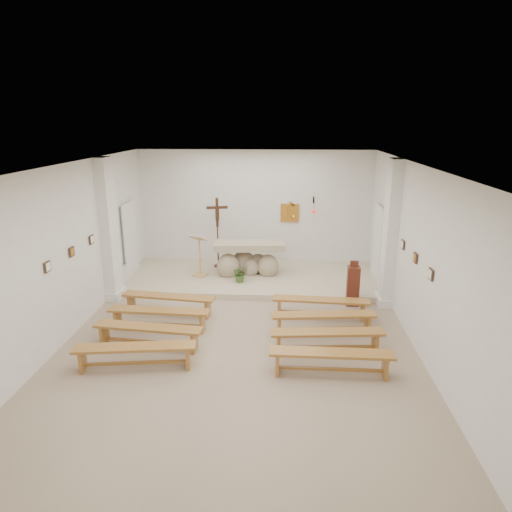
# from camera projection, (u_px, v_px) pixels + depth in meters

# --- Properties ---
(ground) EXTENTS (7.00, 10.00, 0.00)m
(ground) POSITION_uv_depth(u_px,v_px,m) (240.00, 337.00, 9.46)
(ground) COLOR tan
(ground) RESTS_ON ground
(wall_left) EXTENTS (0.02, 10.00, 3.50)m
(wall_left) POSITION_uv_depth(u_px,v_px,m) (66.00, 253.00, 9.17)
(wall_left) COLOR white
(wall_left) RESTS_ON ground
(wall_right) EXTENTS (0.02, 10.00, 3.50)m
(wall_right) POSITION_uv_depth(u_px,v_px,m) (419.00, 259.00, 8.76)
(wall_right) COLOR white
(wall_right) RESTS_ON ground
(wall_back) EXTENTS (7.00, 0.02, 3.50)m
(wall_back) POSITION_uv_depth(u_px,v_px,m) (255.00, 209.00, 13.74)
(wall_back) COLOR white
(wall_back) RESTS_ON ground
(ceiling) EXTENTS (7.00, 10.00, 0.02)m
(ceiling) POSITION_uv_depth(u_px,v_px,m) (238.00, 166.00, 8.47)
(ceiling) COLOR silver
(ceiling) RESTS_ON wall_back
(sanctuary_platform) EXTENTS (6.98, 3.00, 0.15)m
(sanctuary_platform) POSITION_uv_depth(u_px,v_px,m) (252.00, 278.00, 12.79)
(sanctuary_platform) COLOR #C0A993
(sanctuary_platform) RESTS_ON ground
(pilaster_left) EXTENTS (0.26, 0.55, 3.50)m
(pilaster_left) POSITION_uv_depth(u_px,v_px,m) (109.00, 230.00, 11.07)
(pilaster_left) COLOR white
(pilaster_left) RESTS_ON ground
(pilaster_right) EXTENTS (0.26, 0.55, 3.50)m
(pilaster_right) POSITION_uv_depth(u_px,v_px,m) (390.00, 234.00, 10.68)
(pilaster_right) COLOR white
(pilaster_right) RESTS_ON ground
(gold_wall_relief) EXTENTS (0.55, 0.04, 0.55)m
(gold_wall_relief) POSITION_uv_depth(u_px,v_px,m) (290.00, 213.00, 13.67)
(gold_wall_relief) COLOR gold
(gold_wall_relief) RESTS_ON wall_back
(sanctuary_lamp) EXTENTS (0.11, 0.36, 0.44)m
(sanctuary_lamp) POSITION_uv_depth(u_px,v_px,m) (314.00, 209.00, 13.34)
(sanctuary_lamp) COLOR black
(sanctuary_lamp) RESTS_ON wall_back
(station_frame_left_front) EXTENTS (0.03, 0.20, 0.20)m
(station_frame_left_front) POSITION_uv_depth(u_px,v_px,m) (47.00, 267.00, 8.41)
(station_frame_left_front) COLOR #422C1D
(station_frame_left_front) RESTS_ON wall_left
(station_frame_left_mid) EXTENTS (0.03, 0.20, 0.20)m
(station_frame_left_mid) POSITION_uv_depth(u_px,v_px,m) (72.00, 252.00, 9.37)
(station_frame_left_mid) COLOR #422C1D
(station_frame_left_mid) RESTS_ON wall_left
(station_frame_left_rear) EXTENTS (0.03, 0.20, 0.20)m
(station_frame_left_rear) POSITION_uv_depth(u_px,v_px,m) (92.00, 240.00, 10.32)
(station_frame_left_rear) COLOR #422C1D
(station_frame_left_rear) RESTS_ON wall_left
(station_frame_right_front) EXTENTS (0.03, 0.20, 0.20)m
(station_frame_right_front) POSITION_uv_depth(u_px,v_px,m) (431.00, 274.00, 8.00)
(station_frame_right_front) COLOR #422C1D
(station_frame_right_front) RESTS_ON wall_right
(station_frame_right_mid) EXTENTS (0.03, 0.20, 0.20)m
(station_frame_right_mid) POSITION_uv_depth(u_px,v_px,m) (415.00, 258.00, 8.96)
(station_frame_right_mid) COLOR #422C1D
(station_frame_right_mid) RESTS_ON wall_right
(station_frame_right_rear) EXTENTS (0.03, 0.20, 0.20)m
(station_frame_right_rear) POSITION_uv_depth(u_px,v_px,m) (403.00, 245.00, 9.91)
(station_frame_right_rear) COLOR #422C1D
(station_frame_right_rear) RESTS_ON wall_right
(radiator_left) EXTENTS (0.10, 0.85, 0.52)m
(radiator_left) POSITION_uv_depth(u_px,v_px,m) (121.00, 278.00, 12.17)
(radiator_left) COLOR silver
(radiator_left) RESTS_ON ground
(radiator_right) EXTENTS (0.10, 0.85, 0.52)m
(radiator_right) POSITION_uv_depth(u_px,v_px,m) (382.00, 284.00, 11.76)
(radiator_right) COLOR silver
(radiator_right) RESTS_ON ground
(altar) EXTENTS (2.02, 0.94, 1.01)m
(altar) POSITION_uv_depth(u_px,v_px,m) (248.00, 260.00, 12.80)
(altar) COLOR tan
(altar) RESTS_ON sanctuary_platform
(lectern) EXTENTS (0.51, 0.47, 1.19)m
(lectern) POSITION_uv_depth(u_px,v_px,m) (200.00, 255.00, 12.58)
(lectern) COLOR tan
(lectern) RESTS_ON sanctuary_platform
(crucifix_stand) EXTENTS (0.61, 0.27, 2.04)m
(crucifix_stand) POSITION_uv_depth(u_px,v_px,m) (217.00, 228.00, 13.21)
(crucifix_stand) COLOR #3E2513
(crucifix_stand) RESTS_ON sanctuary_platform
(potted_plant) EXTENTS (0.55, 0.54, 0.46)m
(potted_plant) POSITION_uv_depth(u_px,v_px,m) (240.00, 274.00, 12.19)
(potted_plant) COLOR #386026
(potted_plant) RESTS_ON sanctuary_platform
(donation_pedestal) EXTENTS (0.32, 0.32, 1.12)m
(donation_pedestal) POSITION_uv_depth(u_px,v_px,m) (353.00, 285.00, 10.99)
(donation_pedestal) COLOR #512217
(donation_pedestal) RESTS_ON ground
(bench_left_front) EXTENTS (2.19, 0.62, 0.46)m
(bench_left_front) POSITION_uv_depth(u_px,v_px,m) (169.00, 300.00, 10.49)
(bench_left_front) COLOR #A56F30
(bench_left_front) RESTS_ON ground
(bench_right_front) EXTENTS (2.18, 0.48, 0.46)m
(bench_right_front) POSITION_uv_depth(u_px,v_px,m) (321.00, 304.00, 10.29)
(bench_right_front) COLOR #A56F30
(bench_right_front) RESTS_ON ground
(bench_left_second) EXTENTS (2.18, 0.44, 0.46)m
(bench_left_second) POSITION_uv_depth(u_px,v_px,m) (159.00, 314.00, 9.71)
(bench_left_second) COLOR #A56F30
(bench_left_second) RESTS_ON ground
(bench_right_second) EXTENTS (2.19, 0.56, 0.46)m
(bench_right_second) POSITION_uv_depth(u_px,v_px,m) (324.00, 319.00, 9.50)
(bench_right_second) COLOR #A56F30
(bench_right_second) RESTS_ON ground
(bench_left_third) EXTENTS (2.19, 0.57, 0.46)m
(bench_left_third) POSITION_uv_depth(u_px,v_px,m) (148.00, 331.00, 8.93)
(bench_left_third) COLOR #A56F30
(bench_left_third) RESTS_ON ground
(bench_right_third) EXTENTS (2.19, 0.53, 0.46)m
(bench_right_third) POSITION_uv_depth(u_px,v_px,m) (327.00, 336.00, 8.72)
(bench_right_third) COLOR #A56F30
(bench_right_third) RESTS_ON ground
(bench_left_fourth) EXTENTS (2.19, 0.63, 0.46)m
(bench_left_fourth) POSITION_uv_depth(u_px,v_px,m) (135.00, 352.00, 8.15)
(bench_left_fourth) COLOR #A56F30
(bench_left_fourth) RESTS_ON ground
(bench_right_fourth) EXTENTS (2.17, 0.37, 0.46)m
(bench_right_fourth) POSITION_uv_depth(u_px,v_px,m) (331.00, 358.00, 7.94)
(bench_right_fourth) COLOR #A56F30
(bench_right_fourth) RESTS_ON ground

